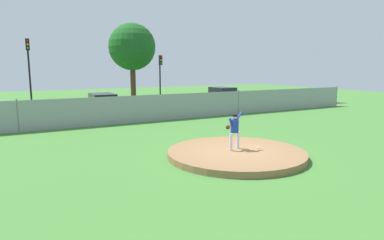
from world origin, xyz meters
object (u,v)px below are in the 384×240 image
Objects in this scene: baseball at (258,148)px; traffic_light_far at (160,71)px; traffic_cone_orange at (55,117)px; traffic_light_near at (29,63)px; parked_car_white at (222,98)px; pitcher_youth at (234,128)px; parked_car_navy at (103,105)px.

baseball is 0.02× the size of traffic_light_far.
traffic_cone_orange is 0.10× the size of traffic_light_near.
baseball is 17.04m from parked_car_white.
pitcher_youth is 0.34× the size of parked_car_navy.
traffic_light_far is at bearing 135.02° from parked_car_white.
parked_car_navy is at bearing -176.42° from parked_car_white.
parked_car_navy is (-2.84, 14.21, 0.50)m from baseball.
pitcher_youth is 0.33× the size of traffic_light_far.
baseball is 14.93m from traffic_cone_orange.
parked_car_navy is 8.10× the size of traffic_cone_orange.
pitcher_youth is 19.93m from traffic_light_near.
parked_car_white is at bearing -14.86° from traffic_light_near.
parked_car_navy is 0.95× the size of traffic_light_far.
traffic_cone_orange is (-5.31, 13.20, -0.89)m from pitcher_youth.
pitcher_youth is at bearing -71.23° from traffic_light_near.
baseball is 0.02× the size of parked_car_navy.
pitcher_youth is at bearing -82.31° from parked_car_navy.
traffic_light_near is at bearing 132.86° from parked_car_navy.
traffic_cone_orange is (-6.28, 13.55, -0.03)m from baseball.
baseball is at bearing -118.99° from parked_car_white.
parked_car_navy reaches higher than baseball.
traffic_cone_orange is at bearing -79.27° from traffic_light_near.
traffic_light_near reaches higher than baseball.
parked_car_white is (9.23, 14.56, -0.32)m from pitcher_youth.
baseball is 0.02× the size of parked_car_white.
parked_car_white is 7.36× the size of traffic_cone_orange.
traffic_light_far is at bearing 75.28° from pitcher_youth.
traffic_light_far is (6.82, 4.97, 2.43)m from parked_car_navy.
parked_car_navy is 0.77× the size of traffic_light_near.
pitcher_youth is 20.67× the size of baseball.
traffic_cone_orange is 6.66m from traffic_light_near.
traffic_light_far reaches higher than parked_car_white.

